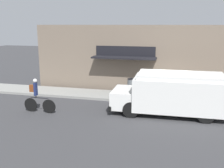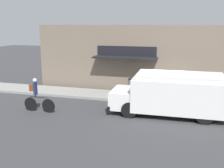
{
  "view_description": "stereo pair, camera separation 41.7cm",
  "coord_description": "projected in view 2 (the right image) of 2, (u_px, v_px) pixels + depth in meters",
  "views": [
    {
      "loc": [
        0.6,
        -14.31,
        4.44
      ],
      "look_at": [
        -2.9,
        -0.2,
        1.1
      ],
      "focal_mm": 42.0,
      "sensor_mm": 36.0,
      "label": 1
    },
    {
      "loc": [
        1.0,
        -14.2,
        4.44
      ],
      "look_at": [
        -2.9,
        -0.2,
        1.1
      ],
      "focal_mm": 42.0,
      "sensor_mm": 36.0,
      "label": 2
    }
  ],
  "objects": [
    {
      "name": "school_bus",
      "position": [
        173.0,
        93.0,
        12.91
      ],
      "size": [
        5.64,
        2.7,
        2.08
      ],
      "rotation": [
        0.0,
        0.0,
        0.02
      ],
      "color": "white",
      "rests_on": "ground_plane"
    },
    {
      "name": "sidewalk",
      "position": [
        165.0,
        99.0,
        15.53
      ],
      "size": [
        28.0,
        2.04,
        0.15
      ],
      "color": "gray",
      "rests_on": "ground_plane"
    },
    {
      "name": "storefront",
      "position": [
        166.0,
        61.0,
        16.41
      ],
      "size": [
        17.77,
        1.11,
        4.39
      ],
      "color": "#756656",
      "rests_on": "ground_plane"
    },
    {
      "name": "ground_plane",
      "position": [
        163.0,
        106.0,
        14.59
      ],
      "size": [
        70.0,
        70.0,
        0.0
      ],
      "primitive_type": "plane",
      "color": "#38383A"
    },
    {
      "name": "trash_bin",
      "position": [
        133.0,
        86.0,
        16.53
      ],
      "size": [
        0.58,
        0.58,
        0.94
      ],
      "color": "slate",
      "rests_on": "sidewalk"
    },
    {
      "name": "cyclist",
      "position": [
        37.0,
        96.0,
        13.44
      ],
      "size": [
        1.76,
        0.2,
        1.75
      ],
      "rotation": [
        0.0,
        0.0,
        -0.02
      ],
      "color": "black",
      "rests_on": "ground_plane"
    }
  ]
}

